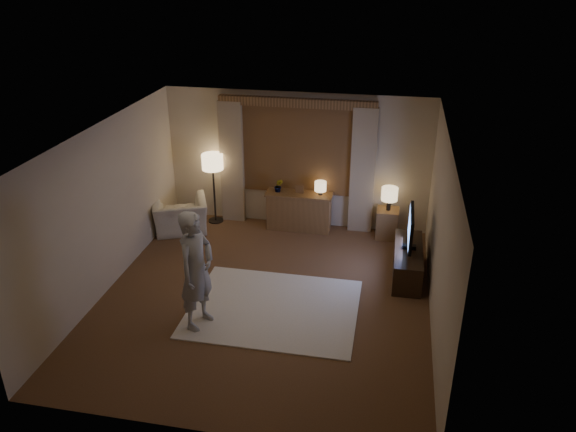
% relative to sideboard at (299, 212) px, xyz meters
% --- Properties ---
extents(room, '(5.04, 5.54, 2.64)m').
position_rel_sideboard_xyz_m(room, '(-0.09, -2.00, 0.98)').
color(room, brown).
rests_on(room, ground).
extents(rug, '(2.50, 2.00, 0.02)m').
position_rel_sideboard_xyz_m(rug, '(0.10, -2.76, -0.34)').
color(rug, white).
rests_on(rug, floor).
extents(sideboard, '(1.20, 0.40, 0.70)m').
position_rel_sideboard_xyz_m(sideboard, '(0.00, 0.00, 0.00)').
color(sideboard, brown).
rests_on(sideboard, floor).
extents(picture_frame, '(0.16, 0.02, 0.20)m').
position_rel_sideboard_xyz_m(picture_frame, '(-0.00, 0.00, 0.45)').
color(picture_frame, brown).
rests_on(picture_frame, sideboard).
extents(plant, '(0.17, 0.13, 0.30)m').
position_rel_sideboard_xyz_m(plant, '(-0.40, 0.00, 0.50)').
color(plant, '#999999').
rests_on(plant, sideboard).
extents(table_lamp_sideboard, '(0.22, 0.22, 0.30)m').
position_rel_sideboard_xyz_m(table_lamp_sideboard, '(0.40, 0.00, 0.55)').
color(table_lamp_sideboard, black).
rests_on(table_lamp_sideboard, sideboard).
extents(floor_lamp, '(0.41, 0.41, 1.40)m').
position_rel_sideboard_xyz_m(floor_lamp, '(-1.69, -0.00, 0.82)').
color(floor_lamp, black).
rests_on(floor_lamp, floor).
extents(armchair, '(1.25, 1.19, 0.64)m').
position_rel_sideboard_xyz_m(armchair, '(-2.21, -0.54, -0.03)').
color(armchair, beige).
rests_on(armchair, floor).
extents(side_table, '(0.40, 0.40, 0.56)m').
position_rel_sideboard_xyz_m(side_table, '(1.68, -0.05, -0.07)').
color(side_table, brown).
rests_on(side_table, floor).
extents(table_lamp_side, '(0.30, 0.30, 0.44)m').
position_rel_sideboard_xyz_m(table_lamp_side, '(1.68, -0.05, 0.52)').
color(table_lamp_side, black).
rests_on(table_lamp_side, side_table).
extents(tv_stand, '(0.45, 1.40, 0.50)m').
position_rel_sideboard_xyz_m(tv_stand, '(2.06, -1.38, -0.10)').
color(tv_stand, black).
rests_on(tv_stand, floor).
extents(tv, '(0.22, 0.91, 0.66)m').
position_rel_sideboard_xyz_m(tv, '(2.05, -1.38, 0.51)').
color(tv, black).
rests_on(tv, tv_stand).
extents(person, '(0.59, 0.74, 1.76)m').
position_rel_sideboard_xyz_m(person, '(-0.85, -3.34, 0.55)').
color(person, '#B9B4AA').
rests_on(person, rug).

